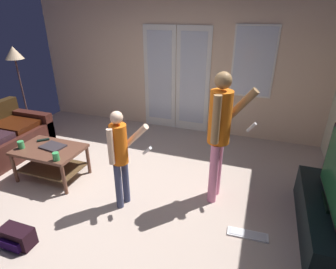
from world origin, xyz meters
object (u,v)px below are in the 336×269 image
(person_child, at_px, (120,152))
(cup_near_edge, at_px, (56,157))
(coffee_table, at_px, (51,156))
(loose_keyboard, at_px, (248,234))
(tv_remote_black, at_px, (43,140))
(person_adult, at_px, (220,128))
(floor_lamp, at_px, (15,60))
(laptop_closed, at_px, (53,146))
(backpack, at_px, (17,237))
(cup_by_laptop, at_px, (21,145))
(tv_stand, at_px, (323,219))

(person_child, bearing_deg, cup_near_edge, -177.78)
(coffee_table, relative_size, loose_keyboard, 2.06)
(tv_remote_black, bearing_deg, person_adult, -40.41)
(cup_near_edge, bearing_deg, floor_lamp, 143.12)
(laptop_closed, relative_size, tv_remote_black, 1.90)
(backpack, distance_m, tv_remote_black, 1.59)
(cup_by_laptop, bearing_deg, laptop_closed, 23.12)
(person_child, relative_size, floor_lamp, 0.76)
(coffee_table, height_order, person_child, person_child)
(floor_lamp, relative_size, cup_near_edge, 15.10)
(tv_stand, relative_size, laptop_closed, 4.64)
(laptop_closed, bearing_deg, coffee_table, -117.99)
(person_adult, height_order, cup_near_edge, person_adult)
(person_adult, relative_size, loose_keyboard, 3.72)
(laptop_closed, bearing_deg, person_child, -3.38)
(tv_stand, xyz_separation_m, loose_keyboard, (-0.75, -0.30, -0.19))
(cup_by_laptop, bearing_deg, cup_near_edge, -9.29)
(person_adult, xyz_separation_m, loose_keyboard, (0.48, -0.55, -0.98))
(tv_stand, xyz_separation_m, tv_remote_black, (-3.79, 0.09, 0.29))
(person_adult, distance_m, backpack, 2.50)
(tv_remote_black, bearing_deg, laptop_closed, -67.75)
(tv_stand, relative_size, cup_near_edge, 13.68)
(laptop_closed, bearing_deg, backpack, -60.32)
(person_adult, relative_size, tv_remote_black, 9.77)
(cup_near_edge, bearing_deg, backpack, -78.65)
(floor_lamp, xyz_separation_m, loose_keyboard, (4.39, -1.43, -1.41))
(person_adult, bearing_deg, person_child, -153.52)
(coffee_table, height_order, tv_remote_black, tv_remote_black)
(tv_stand, relative_size, person_adult, 0.90)
(floor_lamp, distance_m, cup_near_edge, 2.56)
(person_child, xyz_separation_m, cup_by_laptop, (-1.63, 0.08, -0.22))
(coffee_table, xyz_separation_m, loose_keyboard, (2.80, -0.22, -0.34))
(coffee_table, relative_size, backpack, 2.61)
(person_adult, bearing_deg, tv_remote_black, -176.53)
(person_child, bearing_deg, backpack, -127.78)
(person_adult, xyz_separation_m, laptop_closed, (-2.29, -0.28, -0.50))
(loose_keyboard, xyz_separation_m, cup_near_edge, (-2.47, -0.01, 0.53))
(tv_remote_black, bearing_deg, cup_by_laptop, -155.28)
(coffee_table, bearing_deg, laptop_closed, 54.08)
(tv_stand, xyz_separation_m, laptop_closed, (-3.51, -0.03, 0.29))
(tv_stand, bearing_deg, backpack, -157.69)
(coffee_table, bearing_deg, person_adult, 7.98)
(laptop_closed, bearing_deg, loose_keyboard, 2.37)
(person_child, distance_m, floor_lamp, 3.25)
(floor_lamp, distance_m, tv_remote_black, 1.93)
(cup_by_laptop, relative_size, tv_remote_black, 0.63)
(floor_lamp, xyz_separation_m, cup_near_edge, (1.92, -1.44, -0.89))
(coffee_table, xyz_separation_m, tv_stand, (3.54, 0.08, -0.15))
(backpack, bearing_deg, laptop_closed, 111.75)
(coffee_table, distance_m, loose_keyboard, 2.83)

